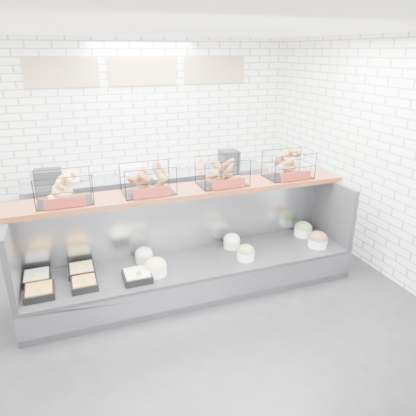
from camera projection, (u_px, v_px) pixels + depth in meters
name	position (u px, v px, depth m)	size (l,w,h in m)	color
ground	(202.00, 301.00, 4.85)	(5.50, 5.50, 0.00)	black
room_shell	(183.00, 120.00, 4.63)	(5.02, 5.51, 3.01)	white
display_case	(192.00, 264.00, 5.03)	(4.00, 0.90, 1.20)	black
bagel_shelf	(187.00, 179.00, 4.80)	(4.10, 0.50, 0.40)	#4E2110
prep_counter	(153.00, 199.00, 6.80)	(4.00, 0.60, 1.20)	#93969B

